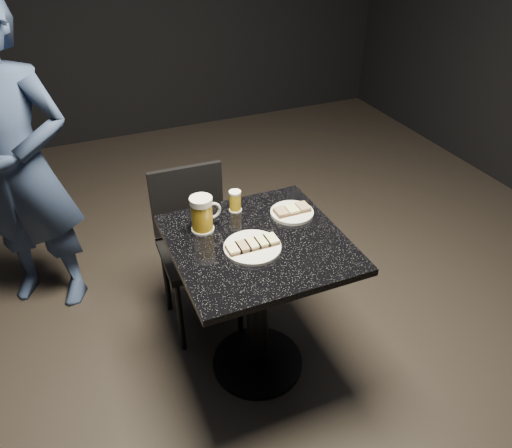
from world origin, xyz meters
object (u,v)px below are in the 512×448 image
Objects in this scene: plate_small at (292,213)px; patron at (19,167)px; table at (258,285)px; chair at (195,240)px; beer_mug at (202,214)px; beer_tumbler at (235,201)px; plate_large at (252,247)px.

plate_small is 1.37m from patron.
chair is at bearing 108.17° from table.
table is at bearing -71.83° from chair.
chair reaches higher than plate_small.
patron is 0.94m from chair.
beer_mug is 0.19× the size of chair.
beer_tumbler is (-0.22, 0.13, 0.04)m from plate_small.
table is 0.40m from beer_mug.
plate_small is 0.55m from chair.
chair is (0.03, 0.29, -0.33)m from beer_mug.
patron is 1.11m from beer_tumbler.
table is 7.65× the size of beer_tumbler.
beer_tumbler is at bearing -53.49° from chair.
chair reaches higher than table.
beer_tumbler is (0.87, -0.69, -0.02)m from patron.
plate_small is 0.26m from beer_tumbler.
table is 0.38m from beer_tumbler.
plate_large reaches higher than table.
beer_tumbler is 0.39m from chair.
beer_mug is at bearing -96.76° from chair.
patron reaches higher than beer_mug.
patron is 1.91× the size of chair.
patron reaches higher than chair.
patron is 16.63× the size of beer_tumbler.
beer_mug reaches higher than chair.
table is at bearing -150.00° from plate_small.
patron is (-0.83, 0.99, 0.06)m from plate_large.
chair is at bearing 102.06° from plate_large.
plate_large is 0.57m from chair.
patron is at bearing 131.52° from beer_mug.
plate_large is 1.21× the size of plate_small.
table is at bearing -41.93° from beer_mug.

